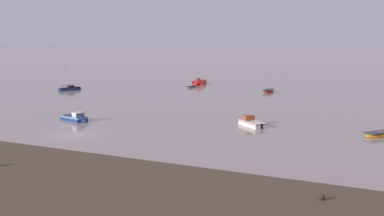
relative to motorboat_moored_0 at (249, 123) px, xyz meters
The scene contains 9 objects.
ground_plane 22.02m from the motorboat_moored_0, 136.19° to the right, with size 800.00×800.00×0.00m, color gray.
tidal_rock_near 29.75m from the motorboat_moored_0, 60.14° to the right, with size 0.40×0.40×0.40m, color #2D2116.
motorboat_moored_0 is the anchor object (origin of this frame).
rowboat_moored_0 37.37m from the motorboat_moored_0, 104.11° to the left, with size 1.95×4.68×0.72m.
rowboat_moored_1 45.60m from the motorboat_moored_0, 126.10° to the left, with size 1.49×3.31×0.50m.
motorboat_moored_1 52.01m from the motorboat_moored_0, 123.06° to the left, with size 3.95×7.05×2.29m.
sailboat_moored_0 51.73m from the motorboat_moored_0, 156.02° to the left, with size 3.54×5.64×6.06m.
rowboat_moored_2 15.99m from the motorboat_moored_0, ahead, with size 4.12×4.71×0.74m.
motorboat_moored_2 23.10m from the motorboat_moored_0, 160.89° to the right, with size 5.14×3.01×1.85m.
Camera 1 is at (37.54, -44.64, 11.68)m, focal length 46.67 mm.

